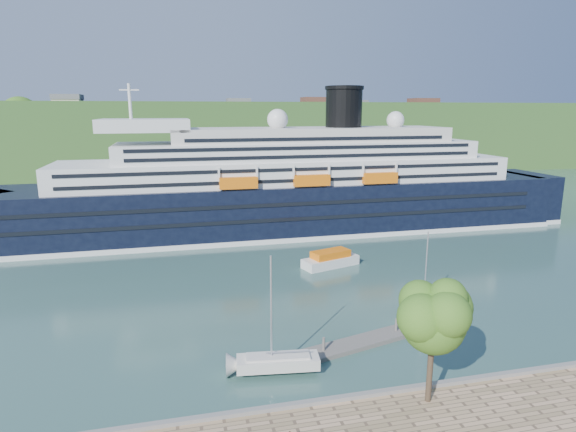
% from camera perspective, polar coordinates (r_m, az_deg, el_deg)
% --- Properties ---
extents(ground, '(400.00, 400.00, 0.00)m').
position_cam_1_polar(ground, '(38.69, 9.51, -21.36)').
color(ground, '#294A45').
rests_on(ground, ground).
extents(far_hillside, '(400.00, 50.00, 24.00)m').
position_cam_1_polar(far_hillside, '(175.15, -9.32, 9.18)').
color(far_hillside, '#316227').
rests_on(far_hillside, ground).
extents(quay_coping, '(220.00, 0.50, 0.30)m').
position_cam_1_polar(quay_coping, '(37.92, 9.70, -20.08)').
color(quay_coping, slate).
rests_on(quay_coping, promenade).
extents(cruise_ship, '(114.30, 16.91, 25.66)m').
position_cam_1_polar(cruise_ship, '(84.68, -1.22, 6.60)').
color(cruise_ship, black).
rests_on(cruise_ship, ground).
extents(promenade_tree, '(6.01, 6.01, 9.95)m').
position_cam_1_polar(promenade_tree, '(35.97, 16.72, -13.56)').
color(promenade_tree, '#34661B').
rests_on(promenade_tree, promenade).
extents(floating_pontoon, '(18.73, 6.97, 0.42)m').
position_cam_1_polar(floating_pontoon, '(48.14, 10.72, -13.94)').
color(floating_pontoon, slate).
rests_on(floating_pontoon, ground).
extents(sailboat_white_near, '(7.77, 3.06, 9.76)m').
position_cam_1_polar(sailboat_white_near, '(39.87, -1.23, -12.07)').
color(sailboat_white_near, silver).
rests_on(sailboat_white_near, ground).
extents(sailboat_white_far, '(6.82, 4.71, 8.67)m').
position_cam_1_polar(sailboat_white_far, '(53.76, 16.26, -6.62)').
color(sailboat_white_far, silver).
rests_on(sailboat_white_far, ground).
extents(tender_launch, '(8.70, 5.16, 2.28)m').
position_cam_1_polar(tender_launch, '(67.78, 5.05, -5.03)').
color(tender_launch, orange).
rests_on(tender_launch, ground).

